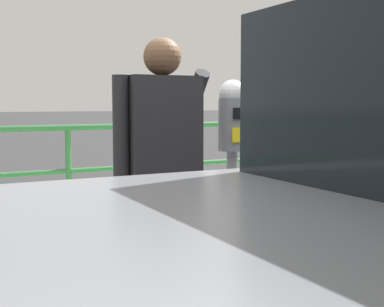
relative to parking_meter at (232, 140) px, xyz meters
The scene contains 4 objects.
sidewalk_curb 1.69m from the parking_meter, 104.81° to the left, with size 36.00×3.31×0.14m, color #ADA8A0.
parking_meter is the anchor object (origin of this frame).
pedestrian_at_meter 0.50m from the parking_meter, behind, with size 0.61×0.48×1.63m.
background_railing 2.65m from the parking_meter, 97.21° to the left, with size 24.06×0.06×1.04m.
Camera 1 is at (-1.47, -2.38, 1.41)m, focal length 49.40 mm.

